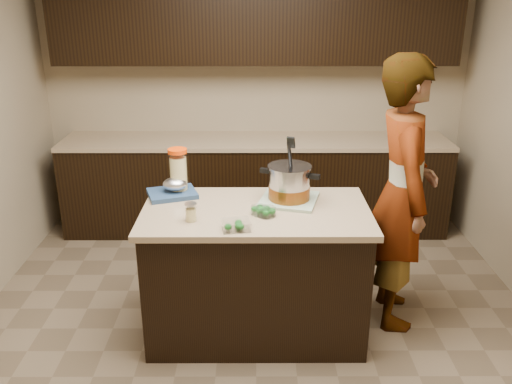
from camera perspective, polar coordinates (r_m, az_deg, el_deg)
ground_plane at (r=3.90m, az=0.00°, el=-14.15°), size 4.00×4.00×0.00m
room_shell at (r=3.23m, az=0.00°, el=11.58°), size 4.04×4.04×2.72m
back_cabinets at (r=5.10m, az=-0.05°, el=6.15°), size 3.60×0.63×2.33m
island at (r=3.66m, az=0.00°, el=-8.34°), size 1.46×0.81×0.90m
dish_towel at (r=3.60m, az=3.49°, el=-0.81°), size 0.44×0.44×0.02m
stock_pot at (r=3.56m, az=3.52°, el=0.77°), size 0.39×0.37×0.41m
lemonade_pitcher at (r=3.71m, az=-8.16°, el=1.96°), size 0.16×0.16×0.31m
mason_jar at (r=3.30m, az=-6.86°, el=-2.16°), size 0.10×0.10×0.12m
broccoli_tub_left at (r=3.38m, az=0.39°, el=-1.97°), size 0.14×0.14×0.05m
broccoli_tub_right at (r=3.36m, az=1.11°, el=-2.14°), size 0.15×0.15×0.06m
broccoli_tub_rect at (r=3.17m, az=-2.11°, el=-3.55°), size 0.18×0.14×0.06m
blue_tray at (r=3.71m, az=-8.70°, el=0.21°), size 0.38×0.34×0.12m
person at (r=3.75m, az=15.13°, el=-0.26°), size 0.48×0.70×1.86m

